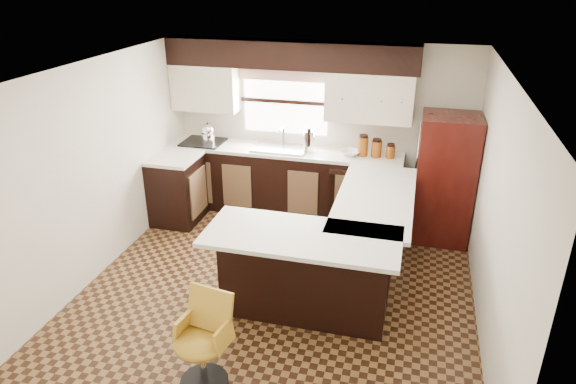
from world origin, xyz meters
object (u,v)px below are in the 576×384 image
(peninsula_long, at_px, (368,235))
(peninsula_return, at_px, (305,274))
(refrigerator, at_px, (445,179))
(bar_chair, at_px, (201,344))

(peninsula_long, distance_m, peninsula_return, 1.11)
(peninsula_return, relative_size, refrigerator, 1.00)
(peninsula_return, xyz_separation_m, refrigerator, (1.35, 2.00, 0.37))
(refrigerator, bearing_deg, bar_chair, -121.53)
(peninsula_return, xyz_separation_m, bar_chair, (-0.62, -1.21, -0.03))
(refrigerator, height_order, bar_chair, refrigerator)
(peninsula_return, distance_m, bar_chair, 1.35)
(peninsula_return, relative_size, bar_chair, 1.94)
(peninsula_long, bearing_deg, refrigerator, 51.19)
(peninsula_long, height_order, bar_chair, peninsula_long)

